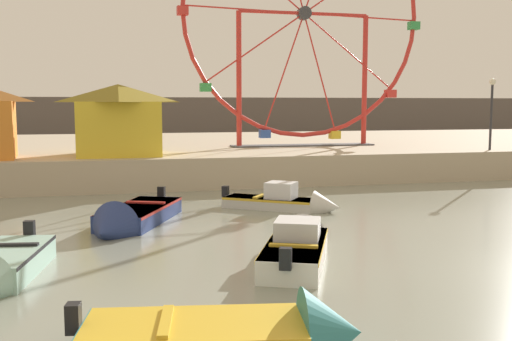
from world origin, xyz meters
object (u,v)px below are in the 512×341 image
(carnival_booth_yellow_awning, at_px, (119,118))
(promenade_lamp_near, at_px, (492,103))
(motorboat_teal_painted, at_px, (250,334))
(motorboat_navy_blue, at_px, (129,219))
(motorboat_white_red_stripe, at_px, (299,243))
(motorboat_pale_grey, at_px, (289,202))
(ferris_wheel_red_frame, at_px, (304,17))

(carnival_booth_yellow_awning, xyz_separation_m, promenade_lamp_near, (18.01, -1.50, 0.70))
(motorboat_teal_painted, xyz_separation_m, motorboat_navy_blue, (-1.37, 9.51, 0.03))
(motorboat_white_red_stripe, relative_size, motorboat_teal_painted, 1.05)
(motorboat_white_red_stripe, xyz_separation_m, motorboat_navy_blue, (-3.82, 4.43, -0.05))
(motorboat_teal_painted, xyz_separation_m, promenade_lamp_near, (16.64, 17.60, 3.49))
(motorboat_white_red_stripe, xyz_separation_m, motorboat_pale_grey, (1.70, 6.21, -0.04))
(motorboat_teal_painted, bearing_deg, promenade_lamp_near, 56.63)
(motorboat_pale_grey, distance_m, carnival_booth_yellow_awning, 9.96)
(motorboat_teal_painted, bearing_deg, ferris_wheel_red_frame, 79.41)
(promenade_lamp_near, bearing_deg, motorboat_teal_painted, -133.39)
(motorboat_white_red_stripe, relative_size, promenade_lamp_near, 1.32)
(motorboat_pale_grey, height_order, ferris_wheel_red_frame, ferris_wheel_red_frame)
(ferris_wheel_red_frame, height_order, promenade_lamp_near, ferris_wheel_red_frame)
(motorboat_navy_blue, xyz_separation_m, promenade_lamp_near, (18.02, 8.09, 3.46))
(motorboat_white_red_stripe, height_order, promenade_lamp_near, promenade_lamp_near)
(motorboat_pale_grey, bearing_deg, motorboat_teal_painted, -74.13)
(motorboat_teal_painted, height_order, motorboat_navy_blue, motorboat_navy_blue)
(motorboat_white_red_stripe, xyz_separation_m, promenade_lamp_near, (14.20, 12.53, 3.41))
(promenade_lamp_near, bearing_deg, carnival_booth_yellow_awning, 175.23)
(promenade_lamp_near, bearing_deg, motorboat_white_red_stripe, -138.57)
(motorboat_white_red_stripe, height_order, motorboat_navy_blue, motorboat_navy_blue)
(ferris_wheel_red_frame, xyz_separation_m, carnival_booth_yellow_awning, (-9.91, -3.59, -5.27))
(motorboat_navy_blue, bearing_deg, carnival_booth_yellow_awning, -155.94)
(motorboat_navy_blue, relative_size, ferris_wheel_red_frame, 0.37)
(carnival_booth_yellow_awning, relative_size, promenade_lamp_near, 1.13)
(ferris_wheel_red_frame, bearing_deg, motorboat_teal_painted, -110.62)
(motorboat_white_red_stripe, height_order, motorboat_pale_grey, motorboat_white_red_stripe)
(motorboat_pale_grey, xyz_separation_m, promenade_lamp_near, (12.50, 6.32, 3.45))
(motorboat_white_red_stripe, bearing_deg, ferris_wheel_red_frame, 4.98)
(motorboat_navy_blue, relative_size, carnival_booth_yellow_awning, 1.27)
(motorboat_teal_painted, relative_size, carnival_booth_yellow_awning, 1.11)
(ferris_wheel_red_frame, relative_size, carnival_booth_yellow_awning, 3.46)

